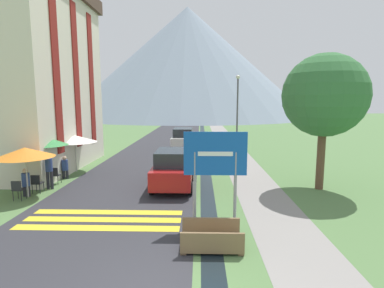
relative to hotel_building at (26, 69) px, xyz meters
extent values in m
plane|color=#517542|center=(9.40, 8.00, -5.99)|extent=(160.00, 160.00, 0.00)
cube|color=#2D2D33|center=(6.90, 18.00, -5.98)|extent=(6.40, 60.00, 0.01)
cube|color=gray|center=(13.00, 18.00, -5.98)|extent=(2.20, 60.00, 0.01)
cube|color=black|center=(10.60, 18.00, -5.99)|extent=(0.60, 60.00, 0.00)
cube|color=yellow|center=(6.90, -8.65, -5.98)|extent=(5.44, 0.44, 0.01)
cube|color=yellow|center=(6.90, -7.95, -5.98)|extent=(5.44, 0.44, 0.01)
cube|color=yellow|center=(6.90, -7.25, -5.98)|extent=(5.44, 0.44, 0.01)
cone|color=gray|center=(6.85, 64.70, 8.38)|extent=(64.45, 64.45, 28.73)
cube|color=beige|center=(0.00, 0.00, -0.43)|extent=(5.91, 8.99, 11.11)
cube|color=maroon|center=(2.98, -2.47, -0.43)|extent=(0.06, 0.70, 8.33)
cube|color=maroon|center=(2.98, 0.00, -0.43)|extent=(0.06, 0.70, 8.33)
cube|color=maroon|center=(2.98, 2.47, -0.43)|extent=(0.06, 0.70, 8.33)
cylinder|color=gray|center=(10.10, -8.35, -4.75)|extent=(0.10, 0.10, 2.47)
cylinder|color=gray|center=(11.41, -8.35, -4.75)|extent=(0.10, 0.10, 2.47)
cube|color=#1451AD|center=(10.75, -8.37, -3.57)|extent=(2.02, 0.05, 1.40)
cube|color=white|center=(10.75, -8.40, -3.57)|extent=(1.11, 0.02, 0.14)
cube|color=brown|center=(10.60, -9.81, -5.85)|extent=(1.70, 1.10, 0.12)
cube|color=brown|center=(10.60, -10.32, -5.56)|extent=(1.70, 0.08, 0.45)
cube|color=brown|center=(10.60, -9.30, -5.56)|extent=(1.70, 0.08, 0.45)
cube|color=brown|center=(9.83, -9.81, -5.95)|extent=(0.16, 0.99, 0.08)
cube|color=brown|center=(11.37, -9.81, -5.95)|extent=(0.16, 0.99, 0.08)
cube|color=#A31919|center=(9.00, -3.85, -5.27)|extent=(1.78, 3.91, 0.84)
cube|color=#23282D|center=(9.00, -4.05, -4.51)|extent=(1.51, 2.15, 0.68)
cylinder|color=black|center=(8.14, -2.64, -5.69)|extent=(0.18, 0.60, 0.60)
cylinder|color=black|center=(9.85, -2.64, -5.69)|extent=(0.18, 0.60, 0.60)
cylinder|color=black|center=(8.14, -5.07, -5.69)|extent=(0.18, 0.60, 0.60)
cylinder|color=black|center=(9.85, -5.07, -5.69)|extent=(0.18, 0.60, 0.60)
cube|color=silver|center=(8.81, 7.66, -5.27)|extent=(1.82, 4.04, 0.84)
cube|color=#23282D|center=(8.81, 7.46, -4.51)|extent=(1.55, 2.22, 0.68)
cylinder|color=black|center=(7.94, 8.92, -5.69)|extent=(0.18, 0.60, 0.60)
cylinder|color=black|center=(9.68, 8.92, -5.69)|extent=(0.18, 0.60, 0.60)
cylinder|color=black|center=(7.94, 6.41, -5.69)|extent=(0.18, 0.60, 0.60)
cylinder|color=black|center=(9.68, 6.41, -5.69)|extent=(0.18, 0.60, 0.60)
cube|color=#232328|center=(3.10, -3.46, -5.54)|extent=(0.40, 0.40, 0.04)
cube|color=#232328|center=(3.10, -3.64, -5.34)|extent=(0.40, 0.04, 0.40)
cylinder|color=#232328|center=(2.93, -3.29, -5.76)|extent=(0.03, 0.03, 0.45)
cylinder|color=#232328|center=(3.27, -3.29, -5.76)|extent=(0.03, 0.03, 0.45)
cylinder|color=#232328|center=(2.93, -3.63, -5.76)|extent=(0.03, 0.03, 0.45)
cylinder|color=#232328|center=(3.27, -3.63, -5.76)|extent=(0.03, 0.03, 0.45)
cube|color=#232328|center=(2.52, -2.23, -5.54)|extent=(0.40, 0.40, 0.04)
cube|color=#232328|center=(2.52, -2.41, -5.34)|extent=(0.40, 0.04, 0.40)
cylinder|color=#232328|center=(2.35, -2.06, -5.76)|extent=(0.03, 0.03, 0.45)
cylinder|color=#232328|center=(2.69, -2.06, -5.76)|extent=(0.03, 0.03, 0.45)
cylinder|color=#232328|center=(2.35, -2.40, -5.76)|extent=(0.03, 0.03, 0.45)
cylinder|color=#232328|center=(2.69, -2.40, -5.76)|extent=(0.03, 0.03, 0.45)
cube|color=#232328|center=(3.00, -4.94, -5.54)|extent=(0.40, 0.40, 0.04)
cube|color=#232328|center=(3.00, -5.12, -5.34)|extent=(0.40, 0.04, 0.40)
cylinder|color=#232328|center=(2.83, -4.77, -5.76)|extent=(0.03, 0.03, 0.45)
cylinder|color=#232328|center=(3.17, -4.77, -5.76)|extent=(0.03, 0.03, 0.45)
cylinder|color=#232328|center=(2.83, -5.11, -5.76)|extent=(0.03, 0.03, 0.45)
cylinder|color=#232328|center=(3.17, -5.11, -5.76)|extent=(0.03, 0.03, 0.45)
cube|color=#232328|center=(2.76, -5.94, -5.54)|extent=(0.40, 0.40, 0.04)
cube|color=#232328|center=(2.76, -6.12, -5.34)|extent=(0.40, 0.04, 0.40)
cylinder|color=#232328|center=(2.59, -5.77, -5.76)|extent=(0.03, 0.03, 0.45)
cylinder|color=#232328|center=(2.93, -5.77, -5.76)|extent=(0.03, 0.03, 0.45)
cylinder|color=#232328|center=(2.59, -6.11, -5.76)|extent=(0.03, 0.03, 0.45)
cylinder|color=#232328|center=(2.93, -6.11, -5.76)|extent=(0.03, 0.03, 0.45)
cylinder|color=#B7B2A8|center=(2.91, -5.58, -4.96)|extent=(0.06, 0.06, 2.05)
cone|color=orange|center=(2.91, -5.58, -4.04)|extent=(2.36, 2.36, 0.42)
cylinder|color=#B7B2A8|center=(2.67, -3.21, -4.89)|extent=(0.06, 0.06, 2.20)
cone|color=#338442|center=(2.67, -3.21, -3.89)|extent=(1.95, 1.95, 0.39)
cylinder|color=#B7B2A8|center=(3.03, -0.82, -4.97)|extent=(0.06, 0.06, 2.04)
cone|color=silver|center=(3.03, -0.82, -4.05)|extent=(2.48, 2.48, 0.40)
cylinder|color=#282833|center=(2.69, -5.46, -5.76)|extent=(0.14, 0.14, 0.46)
cylinder|color=#282833|center=(2.87, -5.46, -5.76)|extent=(0.14, 0.14, 0.46)
cylinder|color=navy|center=(2.78, -5.46, -5.24)|extent=(0.32, 0.32, 0.57)
sphere|color=tan|center=(2.78, -5.46, -4.86)|extent=(0.22, 0.22, 0.22)
cylinder|color=#282833|center=(3.16, -4.35, -5.56)|extent=(0.14, 0.14, 0.85)
cylinder|color=#282833|center=(3.34, -4.35, -5.56)|extent=(0.14, 0.14, 0.85)
cylinder|color=navy|center=(3.25, -4.35, -4.83)|extent=(0.32, 0.32, 0.61)
sphere|color=beige|center=(3.25, -4.35, -4.43)|extent=(0.22, 0.22, 0.22)
cylinder|color=#282833|center=(3.03, -2.46, -5.76)|extent=(0.14, 0.14, 0.46)
cylinder|color=#282833|center=(3.21, -2.46, -5.76)|extent=(0.14, 0.14, 0.46)
cylinder|color=navy|center=(3.12, -2.46, -5.25)|extent=(0.32, 0.32, 0.55)
sphere|color=tan|center=(3.12, -2.46, -4.88)|extent=(0.22, 0.22, 0.22)
cylinder|color=#515156|center=(12.94, 3.94, -3.15)|extent=(0.12, 0.12, 5.67)
sphere|color=silver|center=(12.94, 3.94, -0.20)|extent=(0.28, 0.28, 0.28)
cylinder|color=brown|center=(15.87, -3.97, -4.61)|extent=(0.36, 0.36, 2.75)
sphere|color=#336B38|center=(15.87, -3.97, -1.65)|extent=(3.74, 3.74, 3.74)
camera|label=1|loc=(10.26, -17.77, -1.93)|focal=28.00mm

